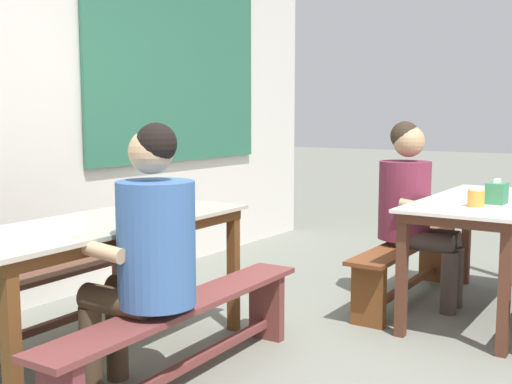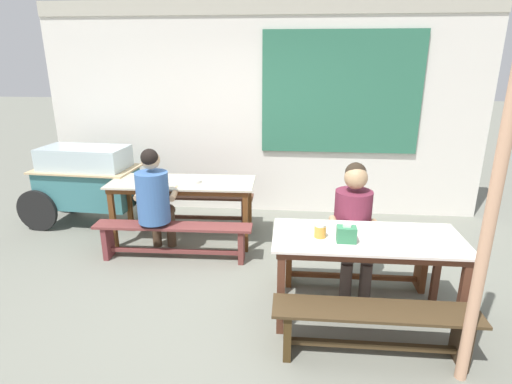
{
  "view_description": "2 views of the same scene",
  "coord_description": "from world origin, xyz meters",
  "px_view_note": "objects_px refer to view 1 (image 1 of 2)",
  "views": [
    {
      "loc": [
        -3.15,
        -1.3,
        1.33
      ],
      "look_at": [
        -0.19,
        0.67,
        0.9
      ],
      "focal_mm": 44.25,
      "sensor_mm": 36.0,
      "label": 1
    },
    {
      "loc": [
        0.49,
        -3.51,
        2.22
      ],
      "look_at": [
        0.12,
        0.32,
        0.95
      ],
      "focal_mm": 28.79,
      "sensor_mm": 36.0,
      "label": 2
    }
  ],
  "objects_px": {
    "bench_far_back": "(41,296)",
    "person_left_back_turned": "(147,247)",
    "bench_far_front": "(185,328)",
    "bench_near_back": "(405,262)",
    "tissue_box": "(497,193)",
    "condiment_jar": "(476,197)",
    "soup_bowl": "(132,213)",
    "dining_table_far": "(105,235)",
    "person_right_near_table": "(412,202)",
    "dining_table_near": "(484,211)"
  },
  "relations": [
    {
      "from": "bench_far_back",
      "to": "person_right_near_table",
      "type": "relative_size",
      "value": 1.29
    },
    {
      "from": "dining_table_far",
      "to": "bench_far_front",
      "type": "distance_m",
      "value": 0.67
    },
    {
      "from": "soup_bowl",
      "to": "bench_near_back",
      "type": "bearing_deg",
      "value": -25.76
    },
    {
      "from": "bench_near_back",
      "to": "soup_bowl",
      "type": "bearing_deg",
      "value": 154.24
    },
    {
      "from": "dining_table_near",
      "to": "bench_far_front",
      "type": "relative_size",
      "value": 0.89
    },
    {
      "from": "person_left_back_turned",
      "to": "soup_bowl",
      "type": "relative_size",
      "value": 8.5
    },
    {
      "from": "bench_far_front",
      "to": "tissue_box",
      "type": "bearing_deg",
      "value": -30.02
    },
    {
      "from": "condiment_jar",
      "to": "dining_table_near",
      "type": "bearing_deg",
      "value": 6.56
    },
    {
      "from": "bench_far_back",
      "to": "person_left_back_turned",
      "type": "bearing_deg",
      "value": -99.65
    },
    {
      "from": "dining_table_far",
      "to": "bench_far_back",
      "type": "distance_m",
      "value": 0.67
    },
    {
      "from": "person_right_near_table",
      "to": "soup_bowl",
      "type": "bearing_deg",
      "value": 152.14
    },
    {
      "from": "tissue_box",
      "to": "condiment_jar",
      "type": "relative_size",
      "value": 1.36
    },
    {
      "from": "bench_near_back",
      "to": "condiment_jar",
      "type": "bearing_deg",
      "value": -124.64
    },
    {
      "from": "person_left_back_turned",
      "to": "bench_far_back",
      "type": "bearing_deg",
      "value": 80.35
    },
    {
      "from": "bench_near_back",
      "to": "condiment_jar",
      "type": "relative_size",
      "value": 13.43
    },
    {
      "from": "person_right_near_table",
      "to": "dining_table_near",
      "type": "bearing_deg",
      "value": -83.29
    },
    {
      "from": "tissue_box",
      "to": "condiment_jar",
      "type": "distance_m",
      "value": 0.22
    },
    {
      "from": "dining_table_far",
      "to": "condiment_jar",
      "type": "relative_size",
      "value": 15.38
    },
    {
      "from": "dining_table_far",
      "to": "person_left_back_turned",
      "type": "relative_size",
      "value": 1.37
    },
    {
      "from": "dining_table_far",
      "to": "bench_far_front",
      "type": "height_order",
      "value": "dining_table_far"
    },
    {
      "from": "bench_far_front",
      "to": "soup_bowl",
      "type": "distance_m",
      "value": 0.72
    },
    {
      "from": "dining_table_near",
      "to": "bench_near_back",
      "type": "height_order",
      "value": "dining_table_near"
    },
    {
      "from": "bench_far_back",
      "to": "tissue_box",
      "type": "height_order",
      "value": "tissue_box"
    },
    {
      "from": "dining_table_near",
      "to": "soup_bowl",
      "type": "distance_m",
      "value": 2.31
    },
    {
      "from": "soup_bowl",
      "to": "dining_table_far",
      "type": "bearing_deg",
      "value": 168.79
    },
    {
      "from": "bench_far_front",
      "to": "bench_near_back",
      "type": "height_order",
      "value": "same"
    },
    {
      "from": "dining_table_near",
      "to": "bench_near_back",
      "type": "xyz_separation_m",
      "value": [
        -0.01,
        0.53,
        -0.42
      ]
    },
    {
      "from": "person_left_back_turned",
      "to": "condiment_jar",
      "type": "bearing_deg",
      "value": -29.49
    },
    {
      "from": "bench_far_back",
      "to": "bench_far_front",
      "type": "distance_m",
      "value": 1.06
    },
    {
      "from": "bench_far_front",
      "to": "dining_table_far",
      "type": "bearing_deg",
      "value": 91.8
    },
    {
      "from": "bench_far_front",
      "to": "bench_near_back",
      "type": "bearing_deg",
      "value": -11.03
    },
    {
      "from": "dining_table_near",
      "to": "person_right_near_table",
      "type": "bearing_deg",
      "value": 96.71
    },
    {
      "from": "person_left_back_turned",
      "to": "soup_bowl",
      "type": "distance_m",
      "value": 0.58
    },
    {
      "from": "person_right_near_table",
      "to": "soup_bowl",
      "type": "relative_size",
      "value": 8.44
    },
    {
      "from": "bench_near_back",
      "to": "condiment_jar",
      "type": "xyz_separation_m",
      "value": [
        -0.4,
        -0.57,
        0.55
      ]
    },
    {
      "from": "person_right_near_table",
      "to": "bench_far_back",
      "type": "bearing_deg",
      "value": 142.57
    },
    {
      "from": "bench_near_back",
      "to": "tissue_box",
      "type": "xyz_separation_m",
      "value": [
        -0.19,
        -0.65,
        0.56
      ]
    },
    {
      "from": "dining_table_far",
      "to": "dining_table_near",
      "type": "height_order",
      "value": "same"
    },
    {
      "from": "bench_far_back",
      "to": "bench_far_front",
      "type": "xyz_separation_m",
      "value": [
        0.03,
        -1.06,
        0.0
      ]
    },
    {
      "from": "person_left_back_turned",
      "to": "bench_far_front",
      "type": "bearing_deg",
      "value": -13.31
    },
    {
      "from": "bench_far_back",
      "to": "soup_bowl",
      "type": "bearing_deg",
      "value": -71.72
    },
    {
      "from": "person_left_back_turned",
      "to": "tissue_box",
      "type": "distance_m",
      "value": 2.27
    },
    {
      "from": "person_left_back_turned",
      "to": "tissue_box",
      "type": "bearing_deg",
      "value": -28.49
    },
    {
      "from": "person_right_near_table",
      "to": "person_left_back_turned",
      "type": "height_order",
      "value": "person_left_back_turned"
    },
    {
      "from": "person_right_near_table",
      "to": "tissue_box",
      "type": "relative_size",
      "value": 8.2
    },
    {
      "from": "bench_near_back",
      "to": "person_right_near_table",
      "type": "bearing_deg",
      "value": -131.39
    },
    {
      "from": "person_right_near_table",
      "to": "soup_bowl",
      "type": "xyz_separation_m",
      "value": [
        -1.77,
        0.94,
        0.07
      ]
    },
    {
      "from": "dining_table_near",
      "to": "bench_near_back",
      "type": "distance_m",
      "value": 0.67
    },
    {
      "from": "dining_table_far",
      "to": "tissue_box",
      "type": "height_order",
      "value": "tissue_box"
    },
    {
      "from": "dining_table_far",
      "to": "condiment_jar",
      "type": "height_order",
      "value": "condiment_jar"
    }
  ]
}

